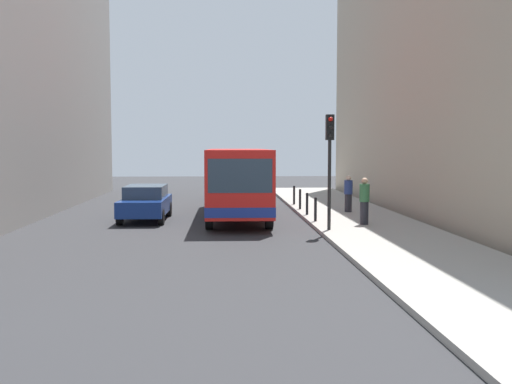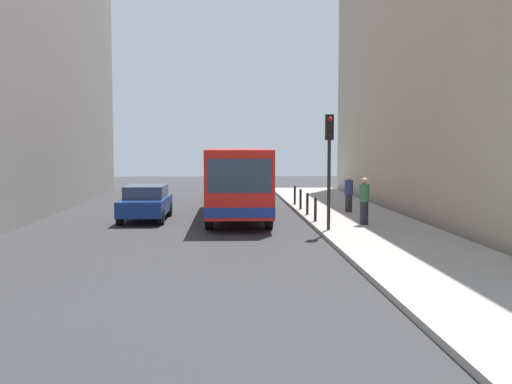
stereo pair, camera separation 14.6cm
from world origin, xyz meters
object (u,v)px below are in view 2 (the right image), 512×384
Objects in this scene: bollard_farthest at (295,195)px; pedestrian_mid_sidewalk at (349,194)px; traffic_light at (329,150)px; pedestrian_near_signal at (364,201)px; bollard_near at (315,209)px; bollard_far at (301,199)px; bus at (238,178)px; bollard_mid at (307,204)px; car_behind_bus at (231,186)px; car_beside_bus at (146,202)px.

pedestrian_mid_sidewalk is (2.03, -3.68, 0.35)m from bollard_farthest.
pedestrian_near_signal is at bearing 40.80° from traffic_light.
bollard_near is 4.66m from bollard_far.
bollard_farthest is at bearing -126.24° from bus.
bollard_mid is at bearing 172.55° from pedestrian_near_signal.
traffic_light is 7.53m from bollard_far.
car_behind_bus is 14.94m from traffic_light.
bollard_farthest is at bearing 90.00° from bollard_far.
traffic_light is (3.13, -5.42, 1.28)m from bus.
car_beside_bus is 4.66× the size of bollard_farthest.
traffic_light is 2.46× the size of pedestrian_mid_sidewalk.
traffic_light reaches higher than bus.
pedestrian_near_signal is (4.74, -4.04, -0.68)m from bus.
bollard_near and bollard_mid have the same top height.
bollard_far is (3.23, -7.25, -0.16)m from car_behind_bus.
bollard_near is 0.53× the size of pedestrian_near_signal.
pedestrian_mid_sidewalk reaches higher than bollard_near.
traffic_light is at bearing -89.40° from bollard_farthest.
traffic_light reaches higher than pedestrian_mid_sidewalk.
pedestrian_mid_sidewalk is (2.03, -1.34, 0.35)m from bollard_far.
pedestrian_near_signal reaches higher than bollard_near.
traffic_light is at bearing 149.06° from car_beside_bus.
bollard_mid is 4.66m from bollard_farthest.
traffic_light is at bearing -87.69° from bollard_near.
pedestrian_mid_sidewalk is at bearing 141.85° from pedestrian_near_signal.
bollard_mid is (0.00, 2.33, 0.00)m from bollard_near.
traffic_light is at bearing -83.13° from pedestrian_near_signal.
bus is at bearing 120.00° from traffic_light.
bus is 3.28m from bollard_mid.
pedestrian_near_signal is at bearing -63.52° from bollard_mid.
car_beside_bus is at bearing 148.20° from traffic_light.
bus is 2.49× the size of car_behind_bus.
bollard_mid is 1.00× the size of bollard_farthest.
traffic_light is (3.33, -14.40, 2.22)m from car_behind_bus.
bollard_mid is 0.53× the size of pedestrian_near_signal.
car_behind_bus reaches higher than bollard_farthest.
car_behind_bus is 10.08m from pedestrian_mid_sidewalk.
car_behind_bus is 4.67× the size of bollard_farthest.
car_beside_bus is at bearing -142.93° from pedestrian_near_signal.
bus reaches higher than car_beside_bus.
car_behind_bus is 10.11m from bollard_mid.
traffic_light is 2.29× the size of pedestrian_near_signal.
bollard_farthest is (0.00, 4.66, 0.00)m from bollard_mid.
traffic_light reaches higher than bollard_mid.
car_beside_bus reaches higher than bollard_near.
traffic_light is 9.77m from bollard_farthest.
pedestrian_near_signal is at bearing -73.50° from bollard_far.
car_behind_bus is at bearing -88.20° from bus.
bollard_farthest is (3.23, -4.92, -0.16)m from car_behind_bus.
car_beside_bus is 4.66× the size of bollard_far.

